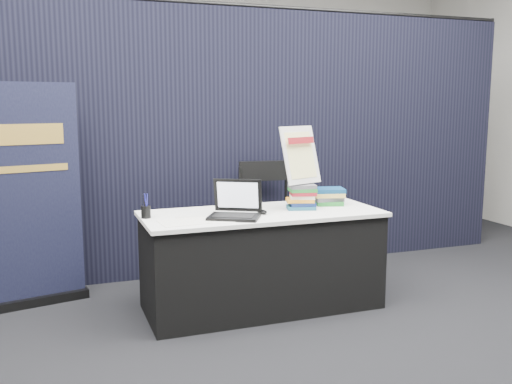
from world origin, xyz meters
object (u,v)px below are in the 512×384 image
Objects in this scene: laptop at (232,209)px; book_stack_tall at (302,197)px; display_table at (262,260)px; info_sign at (300,156)px; stacking_chair at (271,215)px; book_stack_short at (328,196)px; pullup_banner at (35,209)px.

book_stack_tall is at bearing 40.58° from laptop.
display_table is 3.93× the size of info_sign.
book_stack_short is at bearing -56.58° from stacking_chair.
stacking_chair is at bearing 89.79° from book_stack_tall.
pullup_banner reaches higher than book_stack_short.
laptop is 0.91m from book_stack_short.
laptop is at bearing -156.68° from display_table.
display_table is 1.05× the size of pullup_banner.
book_stack_tall is 0.22× the size of stacking_chair.
info_sign reaches higher than display_table.
laptop reaches higher than display_table.
book_stack_tall is at bearing -159.32° from book_stack_short.
info_sign is at bearing -164.96° from book_stack_short.
book_stack_tall is 0.32m from info_sign.
book_stack_tall is at bearing -31.18° from pullup_banner.
laptop is 0.42× the size of stacking_chair.
laptop reaches higher than book_stack_tall.
book_stack_short is at bearing -26.39° from pullup_banner.
book_stack_short is at bearing 43.64° from laptop.
display_table is at bearing -179.60° from book_stack_tall.
pullup_banner is at bearing 178.93° from laptop.
stacking_chair is (0.00, 0.62, -0.58)m from info_sign.
stacking_chair is at bearing 117.08° from book_stack_short.
display_table is at bearing -34.73° from pullup_banner.
pullup_banner reaches higher than display_table.
book_stack_tall is at bearing -109.95° from info_sign.
pullup_banner is (-1.93, 0.66, -0.08)m from book_stack_tall.
laptop is at bearing 174.17° from info_sign.
display_table is at bearing 165.78° from info_sign.
info_sign is at bearing 43.34° from laptop.
display_table is 0.76m from stacking_chair.
laptop is 0.95× the size of info_sign.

